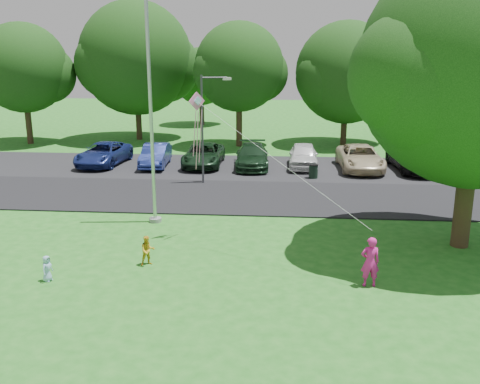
# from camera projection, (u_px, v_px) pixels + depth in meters

# --- Properties ---
(ground) EXTENTS (120.00, 120.00, 0.00)m
(ground) POSITION_uv_depth(u_px,v_px,m) (228.00, 274.00, 16.70)
(ground) COLOR #1F6B1C
(ground) RESTS_ON ground
(park_road) EXTENTS (60.00, 6.00, 0.06)m
(park_road) POSITION_uv_depth(u_px,v_px,m) (248.00, 197.00, 25.36)
(park_road) COLOR black
(park_road) RESTS_ON ground
(parking_strip) EXTENTS (42.00, 7.00, 0.06)m
(parking_strip) POSITION_uv_depth(u_px,v_px,m) (255.00, 168.00, 31.62)
(parking_strip) COLOR black
(parking_strip) RESTS_ON ground
(flagpole) EXTENTS (0.50, 0.50, 10.00)m
(flagpole) POSITION_uv_depth(u_px,v_px,m) (151.00, 120.00, 20.72)
(flagpole) COLOR #B7BABF
(flagpole) RESTS_ON ground
(street_lamp) EXTENTS (1.53, 0.60, 5.58)m
(street_lamp) POSITION_uv_depth(u_px,v_px,m) (206.00, 120.00, 27.13)
(street_lamp) COLOR #3F3F44
(street_lamp) RESTS_ON ground
(trash_can) EXTENTS (0.51, 0.51, 0.81)m
(trash_can) POSITION_uv_depth(u_px,v_px,m) (313.00, 172.00, 28.85)
(trash_can) COLOR black
(trash_can) RESTS_ON ground
(big_tree) EXTENTS (8.78, 8.00, 10.21)m
(big_tree) POSITION_uv_depth(u_px,v_px,m) (476.00, 74.00, 17.50)
(big_tree) COLOR #332316
(big_tree) RESTS_ON ground
(tree_row) EXTENTS (64.35, 11.94, 10.88)m
(tree_row) POSITION_uv_depth(u_px,v_px,m) (285.00, 65.00, 38.43)
(tree_row) COLOR #332316
(tree_row) RESTS_ON ground
(horizon_trees) EXTENTS (77.46, 7.20, 7.02)m
(horizon_trees) POSITION_uv_depth(u_px,v_px,m) (312.00, 78.00, 47.88)
(horizon_trees) COLOR #332316
(horizon_trees) RESTS_ON ground
(parked_cars) EXTENTS (21.08, 5.41, 1.46)m
(parked_cars) POSITION_uv_depth(u_px,v_px,m) (271.00, 156.00, 31.33)
(parked_cars) COLOR navy
(parked_cars) RESTS_ON ground
(woman) EXTENTS (0.59, 0.42, 1.53)m
(woman) POSITION_uv_depth(u_px,v_px,m) (370.00, 262.00, 15.69)
(woman) COLOR #E11E8D
(woman) RESTS_ON ground
(child_yellow) EXTENTS (0.60, 0.56, 0.99)m
(child_yellow) POSITION_uv_depth(u_px,v_px,m) (148.00, 251.00, 17.32)
(child_yellow) COLOR gold
(child_yellow) RESTS_ON ground
(child_blue) EXTENTS (0.35, 0.45, 0.81)m
(child_blue) POSITION_uv_depth(u_px,v_px,m) (47.00, 268.00, 16.12)
(child_blue) COLOR #94BEE4
(child_blue) RESTS_ON ground
(kite) EXTENTS (5.96, 4.16, 3.64)m
(kite) POSITION_uv_depth(u_px,v_px,m) (200.00, 115.00, 18.79)
(kite) COLOR pink
(kite) RESTS_ON ground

